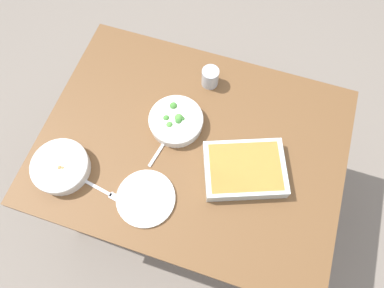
# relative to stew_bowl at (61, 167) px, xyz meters

# --- Properties ---
(ground_plane) EXTENTS (6.00, 6.00, 0.00)m
(ground_plane) POSITION_rel_stew_bowl_xyz_m (-0.44, -0.25, -0.77)
(ground_plane) COLOR slate
(dining_table) EXTENTS (1.20, 0.90, 0.74)m
(dining_table) POSITION_rel_stew_bowl_xyz_m (-0.44, -0.25, -0.12)
(dining_table) COLOR brown
(dining_table) RESTS_ON ground_plane
(stew_bowl) EXTENTS (0.22, 0.22, 0.06)m
(stew_bowl) POSITION_rel_stew_bowl_xyz_m (0.00, 0.00, 0.00)
(stew_bowl) COLOR silver
(stew_bowl) RESTS_ON dining_table
(broccoli_bowl) EXTENTS (0.22, 0.22, 0.06)m
(broccoli_bowl) POSITION_rel_stew_bowl_xyz_m (-0.35, -0.32, -0.00)
(broccoli_bowl) COLOR silver
(broccoli_bowl) RESTS_ON dining_table
(baking_dish) EXTENTS (0.36, 0.31, 0.06)m
(baking_dish) POSITION_rel_stew_bowl_xyz_m (-0.66, -0.20, 0.00)
(baking_dish) COLOR silver
(baking_dish) RESTS_ON dining_table
(drink_cup) EXTENTS (0.07, 0.07, 0.08)m
(drink_cup) POSITION_rel_stew_bowl_xyz_m (-0.42, -0.55, 0.01)
(drink_cup) COLOR #B2BCC6
(drink_cup) RESTS_ON dining_table
(side_plate) EXTENTS (0.22, 0.22, 0.01)m
(side_plate) POSITION_rel_stew_bowl_xyz_m (-0.34, 0.01, -0.03)
(side_plate) COLOR silver
(side_plate) RESTS_ON dining_table
(spoon_by_stew) EXTENTS (0.17, 0.06, 0.01)m
(spoon_by_stew) POSITION_rel_stew_bowl_xyz_m (-0.04, -0.01, -0.03)
(spoon_by_stew) COLOR silver
(spoon_by_stew) RESTS_ON dining_table
(spoon_by_broccoli) EXTENTS (0.05, 0.18, 0.01)m
(spoon_by_broccoli) POSITION_rel_stew_bowl_xyz_m (-0.33, -0.22, -0.03)
(spoon_by_broccoli) COLOR silver
(spoon_by_broccoli) RESTS_ON dining_table
(fork_on_table) EXTENTS (0.18, 0.05, 0.01)m
(fork_on_table) POSITION_rel_stew_bowl_xyz_m (-0.18, 0.03, -0.03)
(fork_on_table) COLOR silver
(fork_on_table) RESTS_ON dining_table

